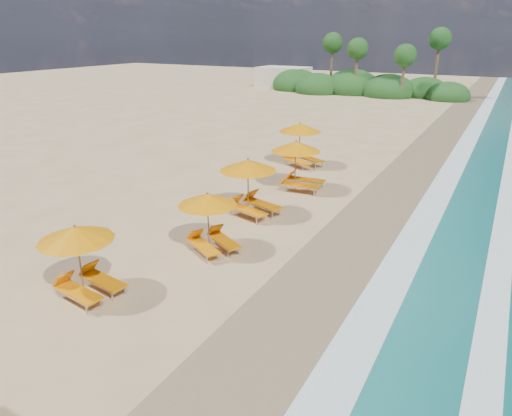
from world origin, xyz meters
The scene contains 10 objects.
ground centered at (0.00, 0.00, 0.00)m, with size 160.00×160.00×0.00m, color tan.
wet_sand centered at (4.00, 0.00, 0.01)m, with size 4.00×160.00×0.01m, color #887251.
surf_foam centered at (6.70, 0.00, 0.03)m, with size 4.00×160.00×0.01m.
station_1 centered at (-2.46, -6.22, 1.27)m, with size 2.65×2.51×2.27m.
station_2 centered at (-0.87, -1.83, 1.23)m, with size 2.93×2.93×2.20m.
station_3 centered at (-1.34, 2.00, 1.40)m, with size 3.12×3.02×2.51m.
station_4 centered at (-0.93, 6.17, 1.42)m, with size 2.90×2.73×2.54m.
station_5 centered at (-2.63, 10.37, 1.45)m, with size 3.41×3.41×2.58m.
treeline centered at (-9.94, 45.51, 1.00)m, with size 25.80×8.80×9.74m.
beach_building centered at (-22.00, 48.00, 1.40)m, with size 7.00×5.00×2.80m, color beige.
Camera 1 is at (7.98, -14.46, 7.52)m, focal length 32.37 mm.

